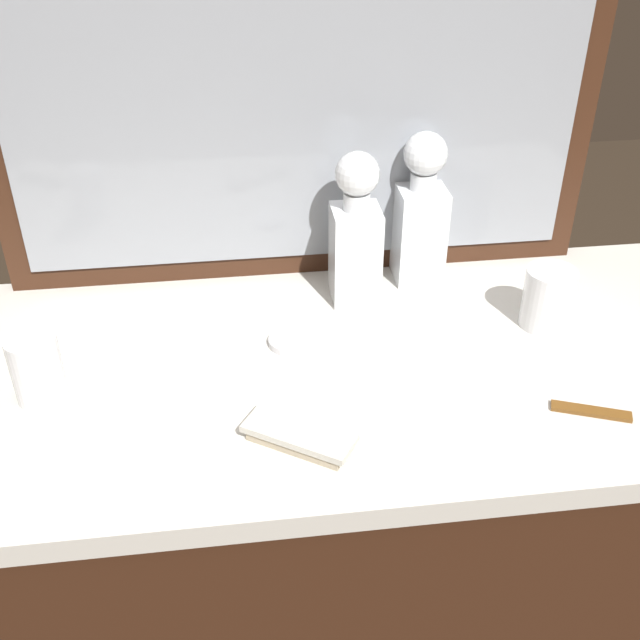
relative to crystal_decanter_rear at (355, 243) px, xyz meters
The scene contains 9 objects.
dresser 0.57m from the crystal_decanter_rear, 114.50° to the right, with size 1.39×0.62×0.86m.
dresser_mirror 0.25m from the crystal_decanter_rear, 128.85° to the left, with size 1.03×0.03×0.64m.
crystal_decanter_rear is the anchor object (origin of this frame).
crystal_decanter_far_left 0.14m from the crystal_decanter_rear, 23.59° to the left, with size 0.08×0.08×0.28m.
crystal_tumbler_far_right 0.33m from the crystal_decanter_rear, 22.86° to the right, with size 0.08×0.08×0.10m.
crystal_tumbler_right 0.55m from the crystal_decanter_rear, 156.47° to the right, with size 0.07×0.07×0.11m.
silver_brush_far_right 0.40m from the crystal_decanter_rear, 110.49° to the right, with size 0.16×0.13×0.02m.
porcelain_dish 0.21m from the crystal_decanter_rear, 133.86° to the right, with size 0.07×0.07×0.01m.
tortoiseshell_comb 0.47m from the crystal_decanter_rear, 51.19° to the right, with size 0.11×0.06×0.01m.
Camera 1 is at (-0.12, -0.95, 1.58)m, focal length 43.27 mm.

